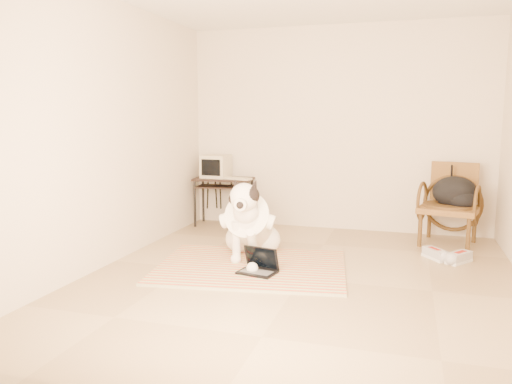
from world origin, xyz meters
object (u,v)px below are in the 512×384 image
at_px(laptop, 259,266).
at_px(dog, 250,224).
at_px(computer_desk, 224,185).
at_px(pc_tower, 239,211).
at_px(backpack, 456,193).
at_px(crt_monitor, 216,166).
at_px(rattan_chair, 450,204).

bearing_deg(laptop, dog, 116.27).
distance_m(computer_desk, pc_tower, 0.42).
bearing_deg(computer_desk, pc_tower, 1.29).
bearing_deg(backpack, crt_monitor, 175.71).
distance_m(dog, laptop, 0.65).
bearing_deg(rattan_chair, laptop, -135.41).
bearing_deg(pc_tower, dog, -67.11).
height_order(laptop, rattan_chair, rattan_chair).
xyz_separation_m(dog, laptop, (0.26, -0.52, -0.29)).
bearing_deg(rattan_chair, dog, -148.40).
xyz_separation_m(dog, crt_monitor, (-0.97, 1.49, 0.46)).
relative_size(crt_monitor, pc_tower, 0.73).
xyz_separation_m(dog, computer_desk, (-0.85, 1.46, 0.20)).
bearing_deg(laptop, pc_tower, 113.80).
bearing_deg(dog, crt_monitor, 123.10).
xyz_separation_m(computer_desk, backpack, (3.00, -0.21, 0.04)).
bearing_deg(crt_monitor, rattan_chair, -3.74).
bearing_deg(backpack, rattan_chair, 149.15).
bearing_deg(pc_tower, crt_monitor, 176.21).
xyz_separation_m(rattan_chair, backpack, (0.06, -0.03, 0.13)).
relative_size(laptop, backpack, 0.79).
bearing_deg(crt_monitor, backpack, -4.29).
xyz_separation_m(computer_desk, crt_monitor, (-0.12, 0.03, 0.25)).
relative_size(dog, laptop, 3.16).
relative_size(crt_monitor, backpack, 0.73).
bearing_deg(pc_tower, rattan_chair, -3.73).
xyz_separation_m(computer_desk, rattan_chair, (2.94, -0.17, -0.09)).
distance_m(laptop, pc_tower, 2.18).
bearing_deg(laptop, backpack, 43.16).
distance_m(laptop, computer_desk, 2.32).
relative_size(dog, pc_tower, 2.48).
height_order(dog, laptop, dog).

